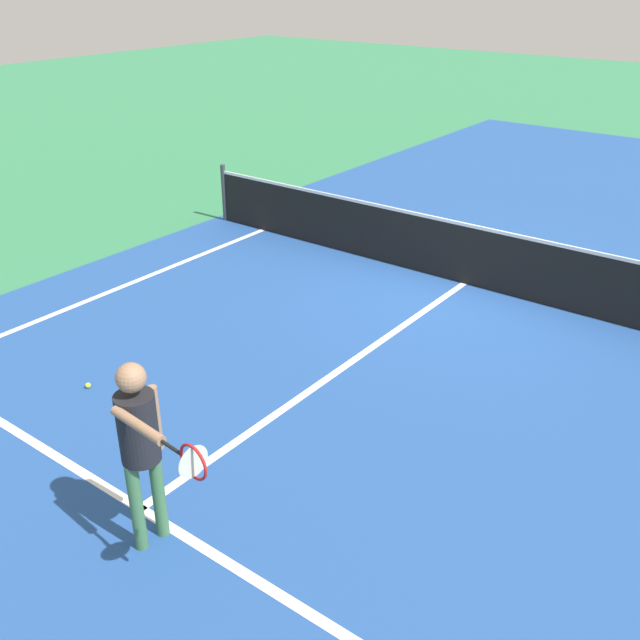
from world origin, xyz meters
name	(u,v)px	position (x,y,z in m)	size (l,w,h in m)	color
ground_plane	(464,283)	(0.00, 0.00, 0.00)	(60.00, 60.00, 0.00)	#337F51
court_surface_inbounds	(464,283)	(0.00, 0.00, 0.00)	(10.62, 24.40, 0.00)	#234C93
line_service_near	(140,508)	(0.00, -6.40, 0.00)	(8.22, 0.10, 0.01)	white
line_center_service	(344,366)	(0.00, -3.20, 0.00)	(0.10, 6.40, 0.01)	white
net	(467,253)	(0.00, 0.00, 0.49)	(10.23, 0.09, 1.07)	#33383D
player_near	(141,437)	(0.42, -6.60, 1.09)	(1.22, 0.59, 1.74)	#3F7247
tennis_ball_mid_court	(88,385)	(-2.10, -5.40, 0.03)	(0.07, 0.07, 0.07)	#CCE033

